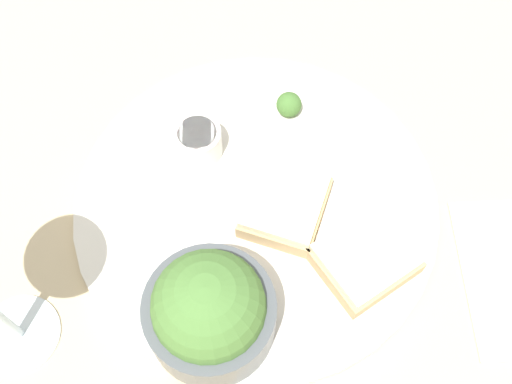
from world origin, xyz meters
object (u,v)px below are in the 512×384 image
cheese_toast_near (365,259)px  cheese_toast_far (284,209)px  salad_bowl (210,311)px  sauce_ramekin (198,141)px

cheese_toast_near → cheese_toast_far: same height
salad_bowl → sauce_ramekin: 0.17m
cheese_toast_near → cheese_toast_far: (0.02, 0.08, 0.00)m
cheese_toast_near → salad_bowl: bearing=133.3°
cheese_toast_near → cheese_toast_far: 0.08m
cheese_toast_near → sauce_ramekin: bearing=72.9°
cheese_toast_near → cheese_toast_far: bearing=76.2°
cheese_toast_far → cheese_toast_near: bearing=-103.8°
sauce_ramekin → cheese_toast_near: 0.19m
sauce_ramekin → cheese_toast_far: (-0.04, -0.10, -0.01)m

